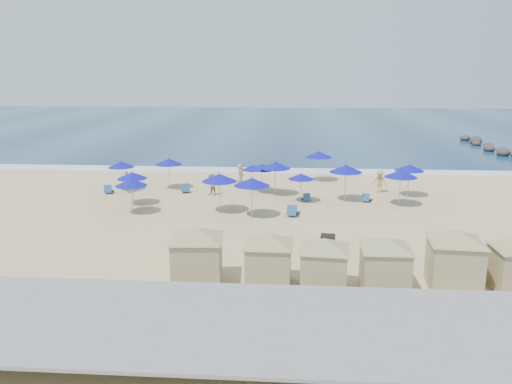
% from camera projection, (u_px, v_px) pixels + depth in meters
% --- Properties ---
extents(ground, '(160.00, 160.00, 0.00)m').
position_uv_depth(ground, '(276.00, 221.00, 30.74)').
color(ground, tan).
rests_on(ground, ground).
extents(ocean, '(160.00, 80.00, 0.06)m').
position_uv_depth(ocean, '(286.00, 125.00, 84.02)').
color(ocean, navy).
rests_on(ocean, ground).
extents(surf_line, '(160.00, 2.50, 0.08)m').
position_uv_depth(surf_line, '(281.00, 171.00, 45.75)').
color(surf_line, white).
rests_on(surf_line, ground).
extents(seawall, '(160.00, 6.10, 1.22)m').
position_uv_depth(seawall, '(264.00, 315.00, 17.50)').
color(seawall, gray).
rests_on(seawall, ground).
extents(rock_jetty, '(2.56, 26.66, 0.96)m').
position_uv_depth(rock_jetty, '(508.00, 154.00, 53.14)').
color(rock_jetty, '#2E2826').
rests_on(rock_jetty, ground).
extents(trash_bin, '(0.82, 0.82, 0.73)m').
position_uv_depth(trash_bin, '(328.00, 242.00, 25.79)').
color(trash_bin, black).
rests_on(trash_bin, ground).
extents(cabana_0, '(4.45, 4.45, 2.80)m').
position_uv_depth(cabana_0, '(197.00, 248.00, 21.32)').
color(cabana_0, tan).
rests_on(cabana_0, ground).
extents(cabana_1, '(4.10, 4.10, 2.57)m').
position_uv_depth(cabana_1, '(269.00, 253.00, 21.15)').
color(cabana_1, tan).
rests_on(cabana_1, ground).
extents(cabana_2, '(4.04, 4.04, 2.54)m').
position_uv_depth(cabana_2, '(324.00, 258.00, 20.63)').
color(cabana_2, tan).
rests_on(cabana_2, ground).
extents(cabana_3, '(4.13, 4.13, 2.59)m').
position_uv_depth(cabana_3, '(385.00, 257.00, 20.62)').
color(cabana_3, tan).
rests_on(cabana_3, ground).
extents(cabana_4, '(4.45, 4.45, 2.80)m').
position_uv_depth(cabana_4, '(455.00, 251.00, 20.95)').
color(cabana_4, tan).
rests_on(cabana_4, ground).
extents(umbrella_0, '(2.04, 2.04, 2.33)m').
position_uv_depth(umbrella_0, '(121.00, 164.00, 38.06)').
color(umbrella_0, '#A5A8AD').
rests_on(umbrella_0, ground).
extents(umbrella_1, '(2.09, 2.09, 2.38)m').
position_uv_depth(umbrella_1, '(132.00, 175.00, 33.87)').
color(umbrella_1, '#A5A8AD').
rests_on(umbrella_1, ground).
extents(umbrella_2, '(2.17, 2.17, 2.47)m').
position_uv_depth(umbrella_2, '(169.00, 162.00, 38.56)').
color(umbrella_2, '#A5A8AD').
rests_on(umbrella_2, ground).
extents(umbrella_3, '(2.09, 2.09, 2.38)m').
position_uv_depth(umbrella_3, '(131.00, 182.00, 31.77)').
color(umbrella_3, '#A5A8AD').
rests_on(umbrella_3, ground).
extents(umbrella_4, '(1.79, 1.79, 2.04)m').
position_uv_depth(umbrella_4, '(253.00, 168.00, 38.15)').
color(umbrella_4, '#A5A8AD').
rests_on(umbrella_4, ground).
extents(umbrella_5, '(2.28, 2.28, 2.59)m').
position_uv_depth(umbrella_5, '(275.00, 165.00, 36.50)').
color(umbrella_5, '#A5A8AD').
rests_on(umbrella_5, ground).
extents(umbrella_6, '(2.30, 2.30, 2.61)m').
position_uv_depth(umbrella_6, '(252.00, 182.00, 30.98)').
color(umbrella_6, '#A5A8AD').
rests_on(umbrella_6, ground).
extents(umbrella_7, '(2.03, 2.03, 2.31)m').
position_uv_depth(umbrella_7, '(262.00, 167.00, 37.17)').
color(umbrella_7, '#A5A8AD').
rests_on(umbrella_7, ground).
extents(umbrella_8, '(2.36, 2.36, 2.69)m').
position_uv_depth(umbrella_8, '(346.00, 169.00, 34.82)').
color(umbrella_8, '#A5A8AD').
rests_on(umbrella_8, ground).
extents(umbrella_9, '(2.29, 2.29, 2.60)m').
position_uv_depth(umbrella_9, '(319.00, 154.00, 41.19)').
color(umbrella_9, '#A5A8AD').
rests_on(umbrella_9, ground).
extents(umbrella_10, '(2.17, 2.17, 2.47)m').
position_uv_depth(umbrella_10, '(410.00, 168.00, 36.14)').
color(umbrella_10, '#A5A8AD').
rests_on(umbrella_10, ground).
extents(umbrella_11, '(2.27, 2.27, 2.58)m').
position_uv_depth(umbrella_11, '(401.00, 174.00, 33.59)').
color(umbrella_11, '#A5A8AD').
rests_on(umbrella_11, ground).
extents(umbrella_12, '(1.86, 1.86, 2.12)m').
position_uv_depth(umbrella_12, '(301.00, 176.00, 34.65)').
color(umbrella_12, '#A5A8AD').
rests_on(umbrella_12, ground).
extents(umbrella_13, '(2.34, 2.34, 2.66)m').
position_uv_depth(umbrella_13, '(219.00, 178.00, 32.00)').
color(umbrella_13, '#A5A8AD').
rests_on(umbrella_13, ground).
extents(beach_chair_0, '(0.84, 1.36, 0.70)m').
position_uv_depth(beach_chair_0, '(108.00, 190.00, 37.57)').
color(beach_chair_0, navy).
rests_on(beach_chair_0, ground).
extents(beach_chair_1, '(0.98, 1.48, 0.75)m').
position_uv_depth(beach_chair_1, '(185.00, 189.00, 37.84)').
color(beach_chair_1, navy).
rests_on(beach_chair_1, ground).
extents(beach_chair_2, '(0.82, 1.28, 0.65)m').
position_uv_depth(beach_chair_2, '(211.00, 180.00, 41.19)').
color(beach_chair_2, navy).
rests_on(beach_chair_2, ground).
extents(beach_chair_3, '(0.90, 1.50, 0.77)m').
position_uv_depth(beach_chair_3, '(293.00, 211.00, 31.73)').
color(beach_chair_3, navy).
rests_on(beach_chair_3, ground).
extents(beach_chair_4, '(0.75, 1.22, 0.62)m').
position_uv_depth(beach_chair_4, '(306.00, 198.00, 35.31)').
color(beach_chair_4, navy).
rests_on(beach_chair_4, ground).
extents(beach_chair_5, '(0.93, 1.24, 0.63)m').
position_uv_depth(beach_chair_5, '(367.00, 199.00, 35.14)').
color(beach_chair_5, navy).
rests_on(beach_chair_5, ground).
extents(beachgoer_0, '(0.57, 0.72, 1.74)m').
position_uv_depth(beachgoer_0, '(127.00, 181.00, 37.54)').
color(beachgoer_0, tan).
rests_on(beachgoer_0, ground).
extents(beachgoer_1, '(0.99, 0.92, 1.63)m').
position_uv_depth(beachgoer_1, '(213.00, 185.00, 36.74)').
color(beachgoer_1, tan).
rests_on(beachgoer_1, ground).
extents(beachgoer_2, '(1.30, 1.16, 1.75)m').
position_uv_depth(beachgoer_2, '(379.00, 181.00, 37.57)').
color(beachgoer_2, tan).
rests_on(beachgoer_2, ground).
extents(beachgoer_3, '(0.71, 0.89, 1.57)m').
position_uv_depth(beachgoer_3, '(240.00, 173.00, 40.93)').
color(beachgoer_3, tan).
rests_on(beachgoer_3, ground).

